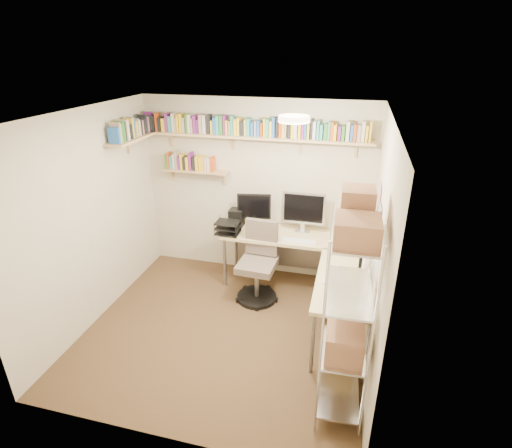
{
  "coord_description": "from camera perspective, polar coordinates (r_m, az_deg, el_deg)",
  "views": [
    {
      "loc": [
        1.3,
        -3.63,
        3.09
      ],
      "look_at": [
        0.24,
        0.55,
        1.17
      ],
      "focal_mm": 28.0,
      "sensor_mm": 36.0,
      "label": 1
    }
  ],
  "objects": [
    {
      "name": "ground",
      "position": [
        4.94,
        -4.41,
        -14.77
      ],
      "size": [
        3.2,
        3.2,
        0.0
      ],
      "primitive_type": "plane",
      "color": "#46301E",
      "rests_on": "ground"
    },
    {
      "name": "room_shell",
      "position": [
        4.15,
        -5.01,
        2.15
      ],
      "size": [
        3.24,
        3.04,
        2.52
      ],
      "color": "#C1B69D",
      "rests_on": "ground"
    },
    {
      "name": "wall_shelves",
      "position": [
        5.32,
        -5.05,
        12.46
      ],
      "size": [
        3.12,
        1.09,
        0.8
      ],
      "color": "#D7B579",
      "rests_on": "ground"
    },
    {
      "name": "corner_desk",
      "position": [
        5.15,
        6.01,
        -2.93
      ],
      "size": [
        2.07,
        1.97,
        1.34
      ],
      "color": "beige",
      "rests_on": "ground"
    },
    {
      "name": "office_chair",
      "position": [
        5.24,
        0.32,
        -6.24
      ],
      "size": [
        0.55,
        0.57,
        1.06
      ],
      "rotation": [
        0.0,
        0.0,
        -0.05
      ],
      "color": "black",
      "rests_on": "ground"
    },
    {
      "name": "wire_rack",
      "position": [
        3.45,
        13.17,
        -9.2
      ],
      "size": [
        0.42,
        0.82,
        2.07
      ],
      "rotation": [
        0.0,
        0.0,
        0.03
      ],
      "color": "silver",
      "rests_on": "ground"
    }
  ]
}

